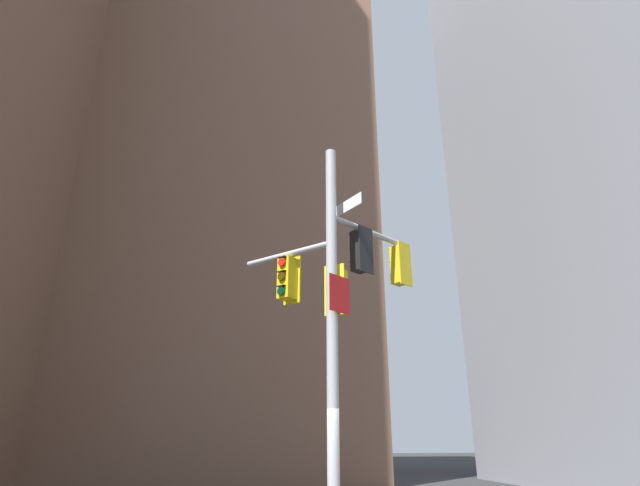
# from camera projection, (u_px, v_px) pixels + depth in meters

# --- Properties ---
(building_tower_right) EXTENTS (16.38, 16.38, 46.19)m
(building_tower_right) POSITION_uv_depth(u_px,v_px,m) (636.00, 28.00, 27.69)
(building_tower_right) COLOR #9399A3
(building_tower_right) RESTS_ON ground
(building_mid_block) EXTENTS (17.13, 17.13, 34.36)m
(building_mid_block) POSITION_uv_depth(u_px,v_px,m) (219.00, 194.00, 33.53)
(building_mid_block) COLOR brown
(building_mid_block) RESTS_ON ground
(signal_pole_assembly) EXTENTS (4.18, 2.32, 8.41)m
(signal_pole_assembly) POSITION_uv_depth(u_px,v_px,m) (340.00, 294.00, 11.29)
(signal_pole_assembly) COLOR #B2B2B5
(signal_pole_assembly) RESTS_ON ground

